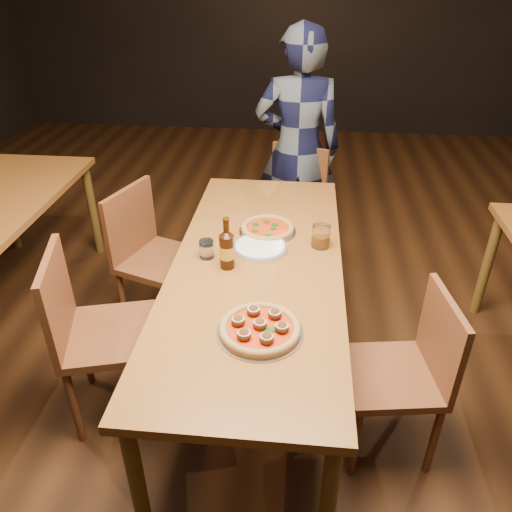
# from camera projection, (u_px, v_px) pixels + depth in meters

# --- Properties ---
(ground) EXTENTS (9.00, 9.00, 0.00)m
(ground) POSITION_uv_depth(u_px,v_px,m) (257.00, 378.00, 2.76)
(ground) COLOR black
(room_shell) EXTENTS (9.00, 9.00, 9.00)m
(room_shell) POSITION_uv_depth(u_px,v_px,m) (257.00, 2.00, 1.79)
(room_shell) COLOR black
(room_shell) RESTS_ON ground
(table_main) EXTENTS (0.80, 2.00, 0.75)m
(table_main) POSITION_uv_depth(u_px,v_px,m) (257.00, 276.00, 2.40)
(table_main) COLOR brown
(table_main) RESTS_ON ground
(chair_main_nw) EXTENTS (0.54, 0.54, 0.95)m
(chair_main_nw) POSITION_uv_depth(u_px,v_px,m) (112.00, 333.00, 2.35)
(chair_main_nw) COLOR #553316
(chair_main_nw) RESTS_ON ground
(chair_main_sw) EXTENTS (0.55, 0.55, 0.92)m
(chair_main_sw) POSITION_uv_depth(u_px,v_px,m) (162.00, 260.00, 2.94)
(chair_main_sw) COLOR #553316
(chair_main_sw) RESTS_ON ground
(chair_main_e) EXTENTS (0.46, 0.46, 0.86)m
(chair_main_e) POSITION_uv_depth(u_px,v_px,m) (391.00, 374.00, 2.18)
(chair_main_e) COLOR #553316
(chair_main_e) RESTS_ON ground
(chair_end) EXTENTS (0.54, 0.54, 0.90)m
(chair_end) POSITION_uv_depth(u_px,v_px,m) (288.00, 210.00, 3.53)
(chair_end) COLOR #553316
(chair_end) RESTS_ON ground
(pizza_meatball) EXTENTS (0.34, 0.34, 0.06)m
(pizza_meatball) POSITION_uv_depth(u_px,v_px,m) (260.00, 328.00, 1.92)
(pizza_meatball) COLOR #B7B7BF
(pizza_meatball) RESTS_ON table_main
(pizza_margherita) EXTENTS (0.30, 0.30, 0.04)m
(pizza_margherita) POSITION_uv_depth(u_px,v_px,m) (267.00, 229.00, 2.62)
(pizza_margherita) COLOR #B7B7BF
(pizza_margherita) RESTS_ON table_main
(plate_stack) EXTENTS (0.26, 0.26, 0.03)m
(plate_stack) POSITION_uv_depth(u_px,v_px,m) (260.00, 248.00, 2.46)
(plate_stack) COLOR white
(plate_stack) RESTS_ON table_main
(beer_bottle) EXTENTS (0.07, 0.07, 0.25)m
(beer_bottle) POSITION_uv_depth(u_px,v_px,m) (227.00, 250.00, 2.29)
(beer_bottle) COLOR black
(beer_bottle) RESTS_ON table_main
(water_glass) EXTENTS (0.07, 0.07, 0.09)m
(water_glass) POSITION_uv_depth(u_px,v_px,m) (207.00, 249.00, 2.39)
(water_glass) COLOR white
(water_glass) RESTS_ON table_main
(amber_glass) EXTENTS (0.09, 0.09, 0.11)m
(amber_glass) POSITION_uv_depth(u_px,v_px,m) (321.00, 236.00, 2.47)
(amber_glass) COLOR #9E5611
(amber_glass) RESTS_ON table_main
(diner) EXTENTS (0.62, 0.42, 1.66)m
(diner) POSITION_uv_depth(u_px,v_px,m) (298.00, 150.00, 3.48)
(diner) COLOR black
(diner) RESTS_ON ground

